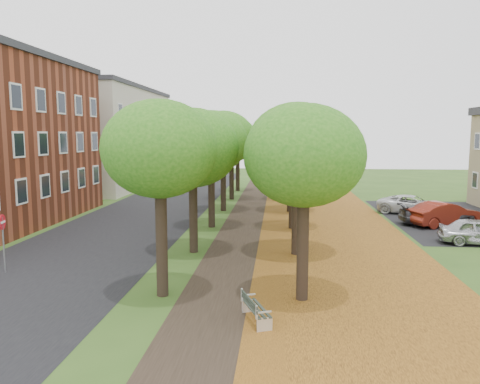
% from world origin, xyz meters
% --- Properties ---
extents(ground, '(120.00, 120.00, 0.00)m').
position_xyz_m(ground, '(0.00, 0.00, 0.00)').
color(ground, '#2D4C19').
rests_on(ground, ground).
extents(street_asphalt, '(8.00, 70.00, 0.01)m').
position_xyz_m(street_asphalt, '(-7.50, 15.00, 0.00)').
color(street_asphalt, black).
rests_on(street_asphalt, ground).
extents(footpath, '(3.20, 70.00, 0.01)m').
position_xyz_m(footpath, '(0.00, 15.00, 0.00)').
color(footpath, black).
rests_on(footpath, ground).
extents(leaf_verge, '(7.50, 70.00, 0.01)m').
position_xyz_m(leaf_verge, '(5.00, 15.00, 0.01)').
color(leaf_verge, '#A8691F').
rests_on(leaf_verge, ground).
extents(parking_lot, '(9.00, 16.00, 0.01)m').
position_xyz_m(parking_lot, '(13.50, 16.00, 0.00)').
color(parking_lot, black).
rests_on(parking_lot, ground).
extents(tree_row_west, '(4.24, 34.24, 6.84)m').
position_xyz_m(tree_row_west, '(-2.20, 15.00, 5.01)').
color(tree_row_west, black).
rests_on(tree_row_west, ground).
extents(tree_row_east, '(4.24, 34.24, 6.84)m').
position_xyz_m(tree_row_east, '(2.60, 15.00, 5.01)').
color(tree_row_east, black).
rests_on(tree_row_east, ground).
extents(building_cream, '(10.30, 20.30, 10.40)m').
position_xyz_m(building_cream, '(-17.00, 33.00, 5.21)').
color(building_cream, beige).
rests_on(building_cream, ground).
extents(bench, '(1.01, 1.69, 0.77)m').
position_xyz_m(bench, '(1.10, -2.02, 0.40)').
color(bench, '#29342A').
rests_on(bench, ground).
extents(street_sign, '(0.16, 0.62, 2.38)m').
position_xyz_m(street_sign, '(-9.21, 2.12, 1.75)').
color(street_sign, slate).
rests_on(street_sign, ground).
extents(car_silver, '(4.12, 2.25, 1.33)m').
position_xyz_m(car_silver, '(11.94, 8.67, 0.66)').
color(car_silver, '#A8A8AD').
rests_on(car_silver, ground).
extents(car_red, '(4.74, 3.11, 1.48)m').
position_xyz_m(car_red, '(11.85, 13.46, 0.74)').
color(car_red, maroon).
rests_on(car_red, ground).
extents(car_grey, '(4.53, 1.87, 1.31)m').
position_xyz_m(car_grey, '(11.50, 13.73, 0.66)').
color(car_grey, '#2D2D31').
rests_on(car_grey, ground).
extents(car_white, '(5.13, 3.84, 1.29)m').
position_xyz_m(car_white, '(11.10, 17.76, 0.65)').
color(car_white, silver).
rests_on(car_white, ground).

